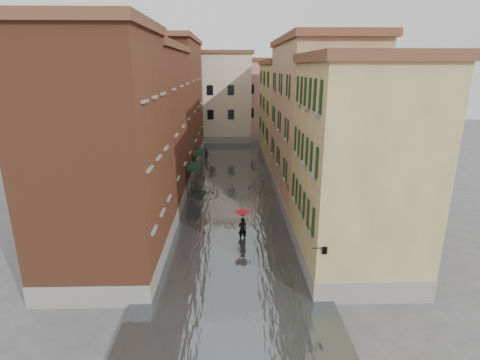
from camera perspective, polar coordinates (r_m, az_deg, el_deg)
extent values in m
plane|color=#4F4F52|center=(24.57, -1.20, -10.45)|extent=(120.00, 120.00, 0.00)
cube|color=#4D5355|center=(36.57, -1.29, -0.89)|extent=(10.00, 60.00, 0.20)
cube|color=brown|center=(21.55, -20.27, 3.00)|extent=(6.00, 8.00, 13.00)
cube|color=brown|center=(31.99, -14.09, 7.36)|extent=(6.00, 14.00, 12.50)
cube|color=brown|center=(46.54, -10.21, 11.39)|extent=(6.00, 16.00, 14.00)
cube|color=#99834F|center=(21.75, 17.51, 1.34)|extent=(6.00, 8.00, 11.50)
cube|color=tan|center=(31.97, 11.43, 7.98)|extent=(6.00, 14.00, 13.00)
cube|color=#99834F|center=(46.68, 7.38, 9.99)|extent=(6.00, 16.00, 11.50)
cube|color=beige|center=(60.08, -4.33, 12.33)|extent=(12.00, 9.00, 13.00)
cube|color=#A97E76|center=(62.33, 4.25, 12.04)|extent=(10.00, 9.00, 12.00)
cube|color=black|center=(34.56, -7.04, 2.15)|extent=(1.09, 3.29, 0.31)
cylinder|color=black|center=(33.36, -8.09, -0.49)|extent=(0.06, 0.06, 2.80)
cylinder|color=black|center=(36.50, -7.52, 1.06)|extent=(0.06, 0.06, 2.80)
cube|color=black|center=(39.98, -6.29, 4.21)|extent=(1.09, 3.26, 0.31)
cylinder|color=black|center=(38.72, -7.17, 2.00)|extent=(0.06, 0.06, 2.80)
cylinder|color=black|center=(41.87, -6.74, 3.16)|extent=(0.06, 0.06, 2.80)
cylinder|color=black|center=(18.28, 11.84, -10.12)|extent=(0.60, 0.05, 0.05)
cube|color=black|center=(18.39, 12.74, -10.35)|extent=(0.22, 0.22, 0.35)
cube|color=beige|center=(18.39, 12.74, -10.35)|extent=(0.14, 0.14, 0.24)
cube|color=brown|center=(19.81, 10.92, -7.69)|extent=(0.22, 0.85, 0.18)
imported|color=#265926|center=(19.64, 10.98, -6.58)|extent=(0.59, 0.51, 0.66)
cube|color=brown|center=(21.83, 9.70, -5.25)|extent=(0.22, 0.85, 0.18)
imported|color=#265926|center=(21.68, 9.76, -4.22)|extent=(0.59, 0.51, 0.66)
cube|color=brown|center=(26.58, 7.65, -1.07)|extent=(0.22, 0.85, 0.18)
imported|color=#265926|center=(26.45, 7.69, -0.21)|extent=(0.59, 0.51, 0.66)
imported|color=black|center=(25.33, 0.36, -7.49)|extent=(0.68, 0.54, 1.65)
cube|color=beige|center=(25.32, -0.28, -7.19)|extent=(0.08, 0.30, 0.38)
cylinder|color=black|center=(25.12, 0.37, -6.40)|extent=(0.02, 0.02, 1.00)
cone|color=red|center=(24.90, 0.37, -5.20)|extent=(1.00, 1.00, 0.28)
imported|color=black|center=(46.75, -5.11, 3.81)|extent=(0.81, 0.70, 1.46)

